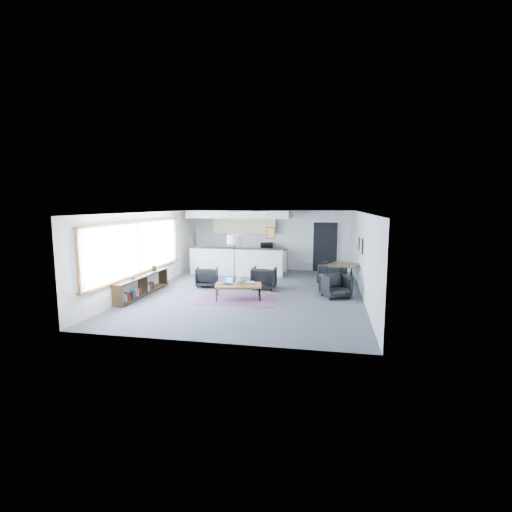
% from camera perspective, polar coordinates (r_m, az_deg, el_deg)
% --- Properties ---
extents(room, '(7.02, 9.02, 2.62)m').
position_cam_1_polar(room, '(11.92, -0.73, 0.45)').
color(room, '#464648').
rests_on(room, ground).
extents(window, '(0.10, 5.95, 1.66)m').
position_cam_1_polar(window, '(12.26, -17.67, 1.02)').
color(window, '#8CBFFF').
rests_on(window, room).
extents(console, '(0.35, 3.00, 0.80)m').
position_cam_1_polar(console, '(12.24, -17.11, -4.34)').
color(console, black).
rests_on(console, floor).
extents(kitchenette, '(4.20, 1.96, 2.60)m').
position_cam_1_polar(kitchenette, '(15.77, -2.24, 2.57)').
color(kitchenette, white).
rests_on(kitchenette, floor).
extents(doorway, '(1.10, 0.12, 2.15)m').
position_cam_1_polar(doorway, '(16.09, 10.58, 1.46)').
color(doorway, black).
rests_on(doorway, room).
extents(track_light, '(1.60, 0.07, 0.15)m').
position_cam_1_polar(track_light, '(14.10, -1.26, 6.61)').
color(track_light, silver).
rests_on(track_light, room).
extents(wall_art_lower, '(0.03, 0.38, 0.48)m').
position_cam_1_polar(wall_art_lower, '(12.09, 15.99, 1.44)').
color(wall_art_lower, black).
rests_on(wall_art_lower, room).
extents(wall_art_upper, '(0.03, 0.34, 0.44)m').
position_cam_1_polar(wall_art_upper, '(13.38, 15.52, 1.84)').
color(wall_art_upper, black).
rests_on(wall_art_upper, room).
extents(kilim_rug, '(2.43, 1.69, 0.01)m').
position_cam_1_polar(kilim_rug, '(11.34, -2.73, -6.61)').
color(kilim_rug, '#573144').
rests_on(kilim_rug, floor).
extents(coffee_table, '(1.52, 1.03, 0.45)m').
position_cam_1_polar(coffee_table, '(11.24, -2.74, -4.57)').
color(coffee_table, brown).
rests_on(coffee_table, floor).
extents(laptop, '(0.35, 0.32, 0.21)m').
position_cam_1_polar(laptop, '(11.31, -4.28, -4.02)').
color(laptop, black).
rests_on(laptop, coffee_table).
extents(ceramic_pot, '(0.25, 0.25, 0.25)m').
position_cam_1_polar(ceramic_pot, '(11.17, -2.37, -3.80)').
color(ceramic_pot, gray).
rests_on(ceramic_pot, coffee_table).
extents(book_stack, '(0.37, 0.33, 0.10)m').
position_cam_1_polar(book_stack, '(11.16, -0.84, -4.25)').
color(book_stack, silver).
rests_on(book_stack, coffee_table).
extents(coaster, '(0.12, 0.12, 0.01)m').
position_cam_1_polar(coaster, '(10.99, -2.24, -4.67)').
color(coaster, '#E5590C').
rests_on(coaster, coffee_table).
extents(armchair_left, '(0.84, 0.80, 0.74)m').
position_cam_1_polar(armchair_left, '(13.07, -7.58, -3.09)').
color(armchair_left, black).
rests_on(armchair_left, floor).
extents(armchair_right, '(0.79, 0.74, 0.80)m').
position_cam_1_polar(armchair_right, '(12.65, 1.23, -3.24)').
color(armchair_right, black).
rests_on(armchair_right, floor).
extents(floor_lamp, '(0.62, 0.62, 1.77)m').
position_cam_1_polar(floor_lamp, '(13.34, -3.38, 2.28)').
color(floor_lamp, black).
rests_on(floor_lamp, floor).
extents(dining_table, '(1.30, 1.30, 0.83)m').
position_cam_1_polar(dining_table, '(13.02, 13.36, -1.56)').
color(dining_table, black).
rests_on(dining_table, floor).
extents(dining_chair_near, '(0.85, 0.83, 0.68)m').
position_cam_1_polar(dining_chair_near, '(11.72, 12.14, -4.64)').
color(dining_chair_near, black).
rests_on(dining_chair_near, floor).
extents(dining_chair_far, '(0.89, 0.86, 0.73)m').
position_cam_1_polar(dining_chair_far, '(13.53, 11.68, -2.83)').
color(dining_chair_far, black).
rests_on(dining_chair_far, floor).
extents(microwave, '(0.54, 0.34, 0.35)m').
position_cam_1_polar(microwave, '(16.03, 1.67, 1.68)').
color(microwave, black).
rests_on(microwave, kitchenette).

